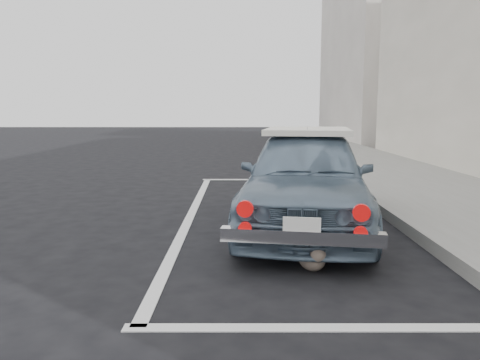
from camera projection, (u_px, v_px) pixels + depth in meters
name	position (u px, v px, depth m)	size (l,w,h in m)	color
ground	(265.00, 299.00, 3.70)	(80.00, 80.00, 0.00)	black
building_far	(373.00, 59.00, 22.90)	(3.50, 10.00, 8.00)	#BCB4AB
pline_rear	(341.00, 328.00, 3.21)	(3.00, 0.12, 0.01)	silver
pline_front	(272.00, 180.00, 10.13)	(3.00, 0.12, 0.01)	silver
pline_side	(191.00, 215.00, 6.67)	(0.12, 7.00, 0.01)	silver
retro_coupe	(306.00, 177.00, 5.88)	(2.10, 3.98, 1.29)	slate
cat	(312.00, 257.00, 4.36)	(0.31, 0.55, 0.29)	#746359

